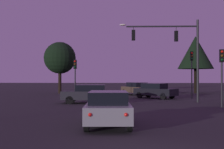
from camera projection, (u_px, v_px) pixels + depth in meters
name	position (u px, v px, depth m)	size (l,w,h in m)	color
ground_plane	(133.00, 97.00, 32.15)	(168.00, 168.00, 0.00)	#262326
traffic_signal_mast_arm	(175.00, 45.00, 25.83)	(6.75, 0.46, 7.04)	#232326
traffic_light_corner_left	(75.00, 71.00, 29.42)	(0.31, 0.36, 3.85)	#232326
traffic_light_corner_right	(222.00, 66.00, 21.16)	(0.32, 0.36, 4.09)	#232326
traffic_light_median	(192.00, 65.00, 29.98)	(0.33, 0.37, 4.70)	#232326
car_nearside_lane	(108.00, 108.00, 13.27)	(2.12, 4.57, 1.52)	gray
car_crossing_right	(89.00, 94.00, 24.92)	(4.52, 2.06, 1.52)	#232328
car_far_lane	(136.00, 88.00, 36.34)	(3.74, 4.72, 1.52)	#473828
car_parked_lot	(155.00, 91.00, 30.64)	(4.43, 4.12, 1.52)	black
tree_behind_sign	(60.00, 58.00, 40.01)	(4.20, 4.20, 6.81)	black
tree_left_far	(195.00, 53.00, 40.58)	(4.75, 4.75, 7.66)	black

